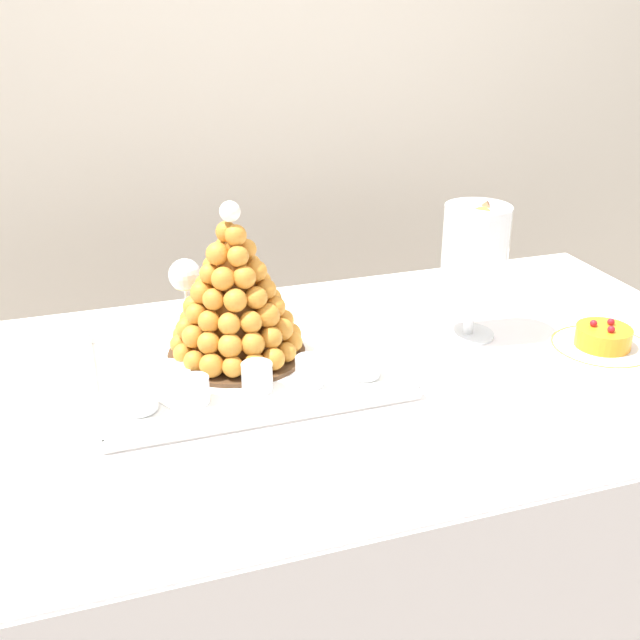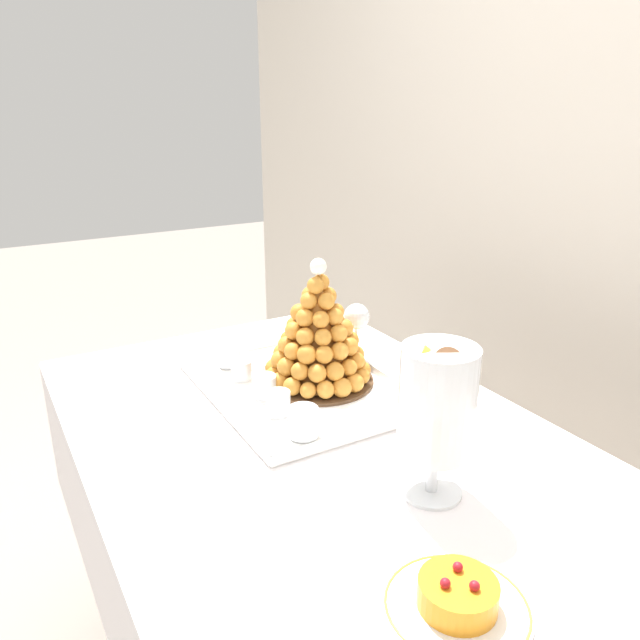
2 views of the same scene
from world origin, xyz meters
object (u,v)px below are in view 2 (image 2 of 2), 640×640
object	(u,v)px
fruit_tart_plate	(457,600)
croquembouche	(318,336)
dessert_cup_centre	(264,387)
dessert_cup_left	(230,357)
serving_tray	(299,387)
dessert_cup_mid_left	(242,371)
wine_glass	(356,319)
creme_brulee_ramekin	(268,361)
dessert_cup_right	(303,423)
dessert_cup_mid_right	(278,404)
macaron_goblet	(437,403)

from	to	relation	value
fruit_tart_plate	croquembouche	bearing A→B (deg)	165.17
dessert_cup_centre	croquembouche	bearing A→B (deg)	91.69
dessert_cup_left	dessert_cup_centre	xyz separation A→B (m)	(0.20, -0.00, 0.00)
serving_tray	dessert_cup_mid_left	xyz separation A→B (m)	(-0.10, -0.10, 0.02)
wine_glass	dessert_cup_mid_left	bearing A→B (deg)	-97.30
croquembouche	wine_glass	bearing A→B (deg)	114.14
croquembouche	dessert_cup_mid_left	world-z (taller)	croquembouche
serving_tray	dessert_cup_left	world-z (taller)	dessert_cup_left
serving_tray	croquembouche	world-z (taller)	croquembouche
serving_tray	dessert_cup_centre	bearing A→B (deg)	-87.05
creme_brulee_ramekin	dessert_cup_right	bearing A→B (deg)	-14.34
dessert_cup_right	creme_brulee_ramekin	distance (m)	0.36
dessert_cup_mid_left	dessert_cup_mid_right	distance (m)	0.20
croquembouche	dessert_cup_mid_left	bearing A→B (deg)	-124.82
dessert_cup_mid_right	serving_tray	bearing A→B (deg)	134.15
serving_tray	fruit_tart_plate	distance (m)	0.70
dessert_cup_mid_right	dessert_cup_right	xyz separation A→B (m)	(0.10, 0.00, 0.00)
dessert_cup_mid_left	creme_brulee_ramekin	distance (m)	0.10
dessert_cup_mid_left	macaron_goblet	size ratio (longest dim) A/B	0.17
dessert_cup_mid_left	wine_glass	distance (m)	0.31
serving_tray	wine_glass	distance (m)	0.24
dessert_cup_centre	dessert_cup_left	bearing A→B (deg)	179.95
fruit_tart_plate	dessert_cup_left	bearing A→B (deg)	177.41
dessert_cup_mid_left	fruit_tart_plate	bearing A→B (deg)	-2.23
dessert_cup_mid_left	dessert_cup_right	xyz separation A→B (m)	(0.30, 0.00, 0.01)
macaron_goblet	wine_glass	world-z (taller)	macaron_goblet
dessert_cup_centre	dessert_cup_mid_right	size ratio (longest dim) A/B	1.04
dessert_cup_left	creme_brulee_ramekin	world-z (taller)	dessert_cup_left
croquembouche	dessert_cup_right	size ratio (longest dim) A/B	4.96
croquembouche	dessert_cup_centre	size ratio (longest dim) A/B	5.53
dessert_cup_left	wine_glass	size ratio (longest dim) A/B	0.41
serving_tray	dessert_cup_right	xyz separation A→B (m)	(0.20, -0.10, 0.03)
dessert_cup_centre	dessert_cup_right	world-z (taller)	dessert_cup_right
fruit_tart_plate	dessert_cup_centre	bearing A→B (deg)	176.66
creme_brulee_ramekin	fruit_tart_plate	size ratio (longest dim) A/B	0.51
dessert_cup_left	creme_brulee_ramekin	xyz separation A→B (m)	(0.05, 0.08, -0.01)
serving_tray	creme_brulee_ramekin	bearing A→B (deg)	-177.24
croquembouche	dessert_cup_right	bearing A→B (deg)	-36.75
fruit_tart_plate	dessert_cup_mid_right	bearing A→B (deg)	177.16
dessert_cup_centre	macaron_goblet	size ratio (longest dim) A/B	0.19
dessert_cup_right	fruit_tart_plate	xyz separation A→B (m)	(0.48, -0.03, -0.02)
croquembouche	dessert_cup_mid_right	distance (m)	0.20
croquembouche	creme_brulee_ramekin	bearing A→B (deg)	-158.07
serving_tray	croquembouche	bearing A→B (deg)	89.56
dessert_cup_right	fruit_tart_plate	bearing A→B (deg)	-3.85
dessert_cup_centre	macaron_goblet	world-z (taller)	macaron_goblet
dessert_cup_left	macaron_goblet	bearing A→B (deg)	8.32
dessert_cup_right	wine_glass	world-z (taller)	wine_glass
dessert_cup_mid_right	creme_brulee_ramekin	bearing A→B (deg)	159.32
croquembouche	fruit_tart_plate	world-z (taller)	croquembouche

